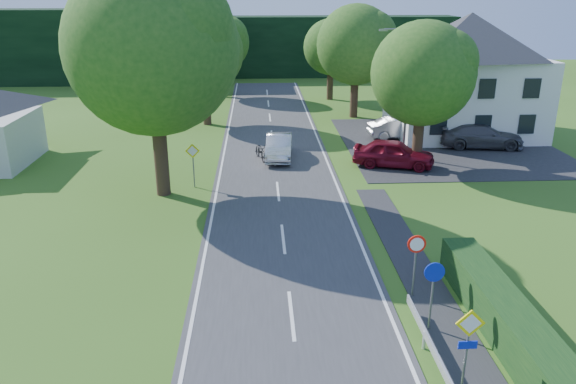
{
  "coord_description": "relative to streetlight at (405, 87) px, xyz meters",
  "views": [
    {
      "loc": [
        -0.98,
        -3.97,
        10.2
      ],
      "look_at": [
        0.26,
        18.91,
        1.84
      ],
      "focal_mm": 35.0,
      "sensor_mm": 36.0,
      "label": 1
    }
  ],
  "objects": [
    {
      "name": "road",
      "position": [
        -8.06,
        -10.0,
        -4.44
      ],
      "size": [
        7.0,
        80.0,
        0.04
      ],
      "primitive_type": "cube",
      "color": "#373739",
      "rests_on": "ground"
    },
    {
      "name": "parking_pad",
      "position": [
        3.94,
        3.0,
        -4.44
      ],
      "size": [
        14.0,
        16.0,
        0.04
      ],
      "primitive_type": "cube",
      "color": "#252628",
      "rests_on": "ground"
    },
    {
      "name": "line_edge_left",
      "position": [
        -11.31,
        -10.0,
        -4.42
      ],
      "size": [
        0.12,
        80.0,
        0.01
      ],
      "primitive_type": "cube",
      "color": "white",
      "rests_on": "road"
    },
    {
      "name": "line_edge_right",
      "position": [
        -4.81,
        -10.0,
        -4.42
      ],
      "size": [
        0.12,
        80.0,
        0.01
      ],
      "primitive_type": "cube",
      "color": "white",
      "rests_on": "road"
    },
    {
      "name": "line_centre",
      "position": [
        -8.06,
        -10.0,
        -4.42
      ],
      "size": [
        0.12,
        80.0,
        0.01
      ],
      "primitive_type": null,
      "color": "white",
      "rests_on": "road"
    },
    {
      "name": "tree_main",
      "position": [
        -14.06,
        -6.0,
        1.36
      ],
      "size": [
        9.4,
        9.4,
        11.64
      ],
      "primitive_type": null,
      "color": "#235018",
      "rests_on": "ground"
    },
    {
      "name": "tree_left_far",
      "position": [
        -13.06,
        10.0,
        -0.17
      ],
      "size": [
        7.0,
        7.0,
        8.58
      ],
      "primitive_type": null,
      "color": "#235018",
      "rests_on": "ground"
    },
    {
      "name": "tree_right_far",
      "position": [
        -1.06,
        12.0,
        0.08
      ],
      "size": [
        7.4,
        7.4,
        9.09
      ],
      "primitive_type": null,
      "color": "#235018",
      "rests_on": "ground"
    },
    {
      "name": "tree_left_back",
      "position": [
        -12.56,
        22.0,
        -0.43
      ],
      "size": [
        6.6,
        6.6,
        8.07
      ],
      "primitive_type": null,
      "color": "#235018",
      "rests_on": "ground"
    },
    {
      "name": "tree_right_back",
      "position": [
        -2.06,
        20.0,
        -0.68
      ],
      "size": [
        6.2,
        6.2,
        7.56
      ],
      "primitive_type": null,
      "color": "#235018",
      "rests_on": "ground"
    },
    {
      "name": "tree_right_mid",
      "position": [
        0.44,
        -2.0,
        -0.17
      ],
      "size": [
        7.0,
        7.0,
        8.58
      ],
      "primitive_type": null,
      "color": "#235018",
      "rests_on": "ground"
    },
    {
      "name": "treeline_left",
      "position": [
        -36.06,
        32.0,
        -0.46
      ],
      "size": [
        44.0,
        6.0,
        8.0
      ],
      "primitive_type": "cube",
      "color": "black",
      "rests_on": "ground"
    },
    {
      "name": "treeline_right",
      "position": [
        -0.06,
        36.0,
        -0.96
      ],
      "size": [
        30.0,
        5.0,
        7.0
      ],
      "primitive_type": "cube",
      "color": "black",
      "rests_on": "ground"
    },
    {
      "name": "house_white",
      "position": [
        5.94,
        6.0,
        -0.06
      ],
      "size": [
        10.6,
        8.4,
        8.6
      ],
      "color": "white",
      "rests_on": "ground"
    },
    {
      "name": "streetlight",
      "position": [
        0.0,
        0.0,
        0.0
      ],
      "size": [
        2.03,
        0.18,
        8.0
      ],
      "color": "slate",
      "rests_on": "ground"
    },
    {
      "name": "sign_priority_right",
      "position": [
        -3.76,
        -22.02,
        -2.67
      ],
      "size": [
        0.78,
        0.09,
        2.59
      ],
      "color": "slate",
      "rests_on": "ground"
    },
    {
      "name": "sign_roundabout",
      "position": [
        -3.76,
        -19.02,
        -2.79
      ],
      "size": [
        0.64,
        0.08,
        2.37
      ],
      "color": "slate",
      "rests_on": "ground"
    },
    {
      "name": "sign_speed_limit",
      "position": [
        -3.76,
        -17.03,
        -2.7
      ],
      "size": [
        0.64,
        0.11,
        2.37
      ],
      "color": "slate",
      "rests_on": "ground"
    },
    {
      "name": "sign_priority_left",
      "position": [
        -12.56,
        -5.02,
        -2.75
      ],
      "size": [
        0.78,
        0.09,
        2.44
      ],
      "color": "slate",
      "rests_on": "ground"
    },
    {
      "name": "moving_car",
      "position": [
        -7.76,
        0.14,
        -3.68
      ],
      "size": [
        1.9,
        4.61,
        1.48
      ],
      "primitive_type": "imported",
      "rotation": [
        0.0,
        0.0,
        -0.07
      ],
      "color": "#BCBCC1",
      "rests_on": "road"
    },
    {
      "name": "motorcycle",
      "position": [
        -8.92,
        -0.12,
        -3.87
      ],
      "size": [
        1.25,
        2.23,
        1.11
      ],
      "primitive_type": "imported",
      "rotation": [
        0.0,
        0.0,
        0.26
      ],
      "color": "black",
      "rests_on": "road"
    },
    {
      "name": "parked_car_red",
      "position": [
        -0.96,
        -1.98,
        -3.6
      ],
      "size": [
        5.17,
        3.27,
        1.64
      ],
      "primitive_type": "imported",
      "rotation": [
        0.0,
        0.0,
        1.27
      ],
      "color": "maroon",
      "rests_on": "parking_pad"
    },
    {
      "name": "parked_car_silver_a",
      "position": [
        1.05,
        4.69,
        -3.68
      ],
      "size": [
        4.58,
        1.87,
        1.48
      ],
      "primitive_type": "imported",
      "rotation": [
        0.0,
        0.0,
        1.64
      ],
      "color": "#A2A1A6",
      "rests_on": "parking_pad"
    },
    {
      "name": "parked_car_grey",
      "position": [
        5.91,
        2.0,
        -3.62
      ],
      "size": [
        5.79,
        2.95,
        1.61
      ],
      "primitive_type": "imported",
      "rotation": [
        0.0,
        0.0,
        1.44
      ],
      "color": "#4F4E53",
      "rests_on": "parking_pad"
    },
    {
      "name": "parasol",
      "position": [
        1.92,
        4.43,
        -3.58
      ],
      "size": [
        2.23,
        2.26,
        1.69
      ],
      "primitive_type": "imported",
      "rotation": [
        0.0,
        0.0,
        -0.23
      ],
      "color": "red",
      "rests_on": "parking_pad"
    }
  ]
}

